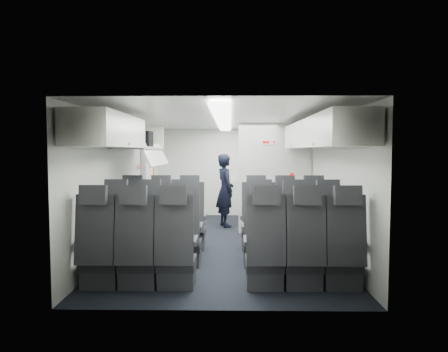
{
  "coord_description": "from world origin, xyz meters",
  "views": [
    {
      "loc": [
        0.12,
        -6.94,
        1.61
      ],
      "look_at": [
        0.0,
        0.4,
        1.15
      ],
      "focal_mm": 32.0,
      "sensor_mm": 36.0,
      "label": 1
    }
  ],
  "objects_px": {
    "seat_row_rear": "(220,254)",
    "carry_on_bag": "(139,139)",
    "galley_unit": "(265,178)",
    "seat_row_front": "(223,225)",
    "flight_attendant": "(225,190)",
    "boarding_door": "(148,182)",
    "seat_row_mid": "(222,238)"
  },
  "relations": [
    {
      "from": "seat_row_front",
      "to": "seat_row_mid",
      "type": "xyz_separation_m",
      "value": [
        0.0,
        -0.9,
        0.0
      ]
    },
    {
      "from": "seat_row_mid",
      "to": "carry_on_bag",
      "type": "distance_m",
      "value": 2.15
    },
    {
      "from": "seat_row_mid",
      "to": "flight_attendant",
      "type": "bearing_deg",
      "value": 89.87
    },
    {
      "from": "boarding_door",
      "to": "carry_on_bag",
      "type": "height_order",
      "value": "carry_on_bag"
    },
    {
      "from": "seat_row_rear",
      "to": "flight_attendant",
      "type": "xyz_separation_m",
      "value": [
        0.01,
        3.85,
        0.37
      ]
    },
    {
      "from": "carry_on_bag",
      "to": "seat_row_front",
      "type": "bearing_deg",
      "value": 3.68
    },
    {
      "from": "galley_unit",
      "to": "carry_on_bag",
      "type": "relative_size",
      "value": 4.66
    },
    {
      "from": "boarding_door",
      "to": "flight_attendant",
      "type": "relative_size",
      "value": 1.2
    },
    {
      "from": "seat_row_rear",
      "to": "boarding_door",
      "type": "bearing_deg",
      "value": 112.87
    },
    {
      "from": "galley_unit",
      "to": "flight_attendant",
      "type": "xyz_separation_m",
      "value": [
        -0.94,
        -1.2,
        -0.17
      ]
    },
    {
      "from": "seat_row_front",
      "to": "boarding_door",
      "type": "height_order",
      "value": "boarding_door"
    },
    {
      "from": "galley_unit",
      "to": "boarding_door",
      "type": "height_order",
      "value": "galley_unit"
    },
    {
      "from": "seat_row_front",
      "to": "carry_on_bag",
      "type": "height_order",
      "value": "carry_on_bag"
    },
    {
      "from": "seat_row_front",
      "to": "flight_attendant",
      "type": "distance_m",
      "value": 2.09
    },
    {
      "from": "seat_row_front",
      "to": "boarding_door",
      "type": "distance_m",
      "value": 2.71
    },
    {
      "from": "galley_unit",
      "to": "carry_on_bag",
      "type": "distance_m",
      "value": 4.07
    },
    {
      "from": "seat_row_front",
      "to": "boarding_door",
      "type": "bearing_deg",
      "value": 128.16
    },
    {
      "from": "seat_row_front",
      "to": "flight_attendant",
      "type": "height_order",
      "value": "flight_attendant"
    },
    {
      "from": "flight_attendant",
      "to": "carry_on_bag",
      "type": "xyz_separation_m",
      "value": [
        -1.36,
        -2.04,
        1.03
      ]
    },
    {
      "from": "seat_row_front",
      "to": "carry_on_bag",
      "type": "xyz_separation_m",
      "value": [
        -1.36,
        0.01,
        1.4
      ]
    },
    {
      "from": "seat_row_rear",
      "to": "galley_unit",
      "type": "xyz_separation_m",
      "value": [
        0.95,
        5.05,
        0.55
      ]
    },
    {
      "from": "boarding_door",
      "to": "seat_row_rear",
      "type": "bearing_deg",
      "value": -67.13
    },
    {
      "from": "seat_row_mid",
      "to": "flight_attendant",
      "type": "relative_size",
      "value": 2.14
    },
    {
      "from": "seat_row_mid",
      "to": "galley_unit",
      "type": "distance_m",
      "value": 4.3
    },
    {
      "from": "seat_row_rear",
      "to": "flight_attendant",
      "type": "distance_m",
      "value": 3.87
    },
    {
      "from": "seat_row_mid",
      "to": "galley_unit",
      "type": "xyz_separation_m",
      "value": [
        0.95,
        4.15,
        0.55
      ]
    },
    {
      "from": "seat_row_front",
      "to": "flight_attendant",
      "type": "bearing_deg",
      "value": 89.81
    },
    {
      "from": "seat_row_rear",
      "to": "flight_attendant",
      "type": "height_order",
      "value": "flight_attendant"
    },
    {
      "from": "seat_row_mid",
      "to": "seat_row_rear",
      "type": "distance_m",
      "value": 0.9
    },
    {
      "from": "seat_row_rear",
      "to": "carry_on_bag",
      "type": "height_order",
      "value": "carry_on_bag"
    },
    {
      "from": "seat_row_front",
      "to": "carry_on_bag",
      "type": "relative_size",
      "value": 8.17
    },
    {
      "from": "seat_row_rear",
      "to": "carry_on_bag",
      "type": "xyz_separation_m",
      "value": [
        -1.36,
        1.81,
        1.4
      ]
    }
  ]
}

